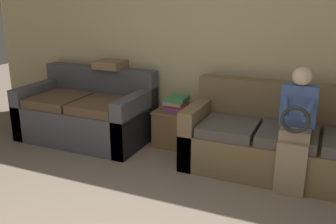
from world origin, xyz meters
The scene contains 7 objects.
wall_back centered at (0.00, 2.76, 1.27)m, with size 6.86×0.06×2.55m.
couch_main centered at (0.90, 2.25, 0.32)m, with size 2.14×0.86×0.91m.
couch_side centered at (-1.62, 2.24, 0.33)m, with size 1.64×0.94×0.89m.
child_left_seated centered at (0.98, 1.89, 0.65)m, with size 0.33×0.38×1.18m.
side_shelf centered at (-0.47, 2.48, 0.23)m, with size 0.51×0.46×0.45m.
book_stack centered at (-0.47, 2.47, 0.54)m, with size 0.26×0.29×0.18m.
throw_pillow centered at (-1.44, 2.57, 0.94)m, with size 0.37×0.37×0.10m.
Camera 1 is at (1.21, -1.59, 1.81)m, focal length 40.00 mm.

